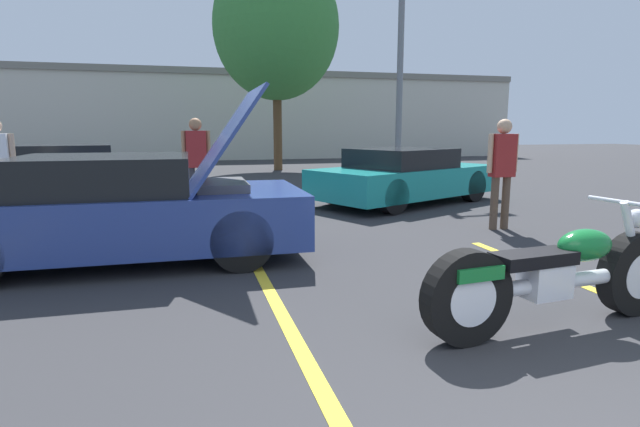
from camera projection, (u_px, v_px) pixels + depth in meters
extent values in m
cube|color=yellow|center=(300.00, 349.00, 3.58)|extent=(0.12, 5.29, 0.01)
cube|color=beige|center=(218.00, 116.00, 26.02)|extent=(32.00, 4.00, 4.40)
cube|color=slate|center=(217.00, 75.00, 25.67)|extent=(32.00, 4.20, 0.30)
cylinder|color=slate|center=(401.00, 42.00, 14.31)|extent=(0.18, 0.18, 8.02)
cylinder|color=brown|center=(278.00, 127.00, 18.57)|extent=(0.32, 0.32, 3.22)
ellipsoid|color=#387F38|center=(276.00, 26.00, 17.97)|extent=(4.54, 4.54, 5.22)
cylinder|color=black|center=(634.00, 274.00, 4.22)|extent=(0.72, 0.23, 0.71)
cylinder|color=black|center=(467.00, 297.00, 3.63)|extent=(0.72, 0.23, 0.71)
cylinder|color=silver|center=(634.00, 274.00, 4.22)|extent=(0.40, 0.21, 0.39)
cylinder|color=silver|center=(467.00, 297.00, 3.63)|extent=(0.40, 0.21, 0.39)
cylinder|color=silver|center=(557.00, 282.00, 3.92)|extent=(1.46, 0.26, 0.12)
cube|color=silver|center=(545.00, 279.00, 3.87)|extent=(0.38, 0.27, 0.28)
ellipsoid|color=#146B2D|center=(585.00, 245.00, 3.96)|extent=(0.52, 0.33, 0.26)
cube|color=black|center=(533.00, 258.00, 3.80)|extent=(0.69, 0.32, 0.10)
cube|color=#146B2D|center=(473.00, 271.00, 3.61)|extent=(0.41, 0.26, 0.10)
cylinder|color=silver|center=(631.00, 237.00, 4.14)|extent=(0.31, 0.10, 0.63)
cylinder|color=silver|center=(626.00, 203.00, 4.05)|extent=(0.10, 0.70, 0.04)
sphere|color=silver|center=(637.00, 218.00, 4.13)|extent=(0.16, 0.16, 0.16)
cylinder|color=silver|center=(508.00, 291.00, 3.90)|extent=(1.11, 0.20, 0.09)
cube|color=navy|center=(123.00, 218.00, 5.94)|extent=(4.27, 1.94, 0.63)
cube|color=black|center=(104.00, 174.00, 5.81)|extent=(1.93, 1.72, 0.43)
cylinder|color=black|center=(241.00, 240.00, 5.50)|extent=(0.70, 0.23, 0.70)
cylinder|color=black|center=(230.00, 215.00, 7.10)|extent=(0.70, 0.23, 0.70)
cylinder|color=black|center=(23.00, 224.00, 6.44)|extent=(0.70, 0.23, 0.70)
cube|color=navy|center=(223.00, 139.00, 6.09)|extent=(0.90, 1.75, 1.24)
cube|color=#4C4C51|center=(222.00, 192.00, 6.19)|extent=(0.61, 1.05, 0.28)
cube|color=navy|center=(73.00, 176.00, 11.85)|extent=(4.87, 2.40, 0.56)
cube|color=black|center=(63.00, 154.00, 11.69)|extent=(2.29, 1.89, 0.45)
cylinder|color=black|center=(140.00, 183.00, 11.69)|extent=(0.64, 0.30, 0.62)
cylinder|color=black|center=(137.00, 176.00, 13.14)|extent=(0.64, 0.30, 0.62)
cylinder|color=black|center=(10.00, 181.00, 12.05)|extent=(0.64, 0.30, 0.62)
cube|color=teal|center=(406.00, 181.00, 10.53)|extent=(4.53, 3.39, 0.58)
cube|color=black|center=(401.00, 158.00, 10.34)|extent=(2.38, 2.26, 0.39)
cylinder|color=black|center=(473.00, 186.00, 10.77)|extent=(0.70, 0.48, 0.67)
cylinder|color=black|center=(415.00, 180.00, 11.97)|extent=(0.70, 0.48, 0.67)
cylinder|color=black|center=(393.00, 196.00, 9.13)|extent=(0.70, 0.48, 0.67)
cylinder|color=black|center=(335.00, 188.00, 10.33)|extent=(0.70, 0.48, 0.67)
cylinder|color=#333338|center=(192.00, 190.00, 9.28)|extent=(0.12, 0.12, 0.85)
cylinder|color=#333338|center=(203.00, 190.00, 9.33)|extent=(0.12, 0.12, 0.85)
cube|color=maroon|center=(196.00, 149.00, 9.18)|extent=(0.36, 0.20, 0.67)
cylinder|color=#9E704C|center=(184.00, 147.00, 9.12)|extent=(0.08, 0.08, 0.61)
cylinder|color=#9E704C|center=(208.00, 147.00, 9.23)|extent=(0.08, 0.08, 0.61)
sphere|color=#9E704C|center=(195.00, 124.00, 9.10)|extent=(0.23, 0.23, 0.23)
cylinder|color=brown|center=(494.00, 203.00, 7.76)|extent=(0.12, 0.12, 0.83)
cylinder|color=brown|center=(505.00, 203.00, 7.81)|extent=(0.12, 0.12, 0.83)
cube|color=maroon|center=(503.00, 155.00, 7.66)|extent=(0.36, 0.20, 0.66)
cylinder|color=tan|center=(490.00, 153.00, 7.59)|extent=(0.08, 0.08, 0.59)
cylinder|color=tan|center=(515.00, 153.00, 7.71)|extent=(0.08, 0.08, 0.59)
sphere|color=tan|center=(505.00, 126.00, 7.58)|extent=(0.22, 0.22, 0.22)
cylinder|color=#38476B|center=(9.00, 204.00, 7.66)|extent=(0.12, 0.12, 0.83)
cylinder|color=tan|center=(13.00, 153.00, 7.56)|extent=(0.08, 0.08, 0.59)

